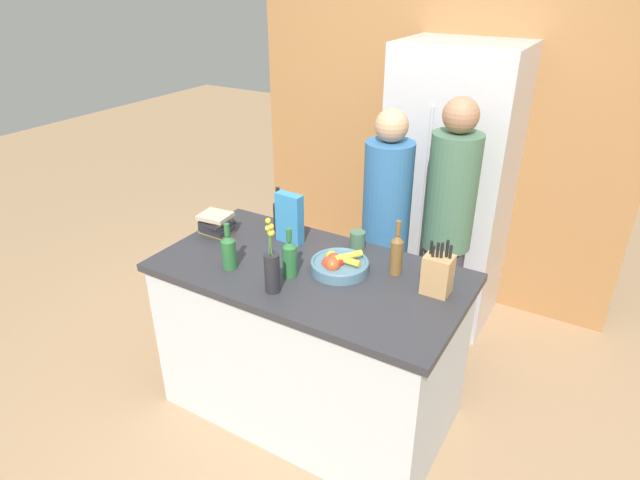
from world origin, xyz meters
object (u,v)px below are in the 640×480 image
object	(u,v)px
person_in_blue	(448,222)
knife_block	(438,274)
fruit_bowl	(338,264)
flower_vase	(272,269)
person_at_sink	(386,224)
book_stack	(216,224)
bottle_oil	(397,253)
cereal_box	(290,218)
bottle_vinegar	(290,257)
bottle_wine	(229,251)
coffee_mug	(357,240)
refrigerator	(449,190)
bottle_water	(278,214)

from	to	relation	value
person_in_blue	knife_block	bearing A→B (deg)	-80.08
fruit_bowl	knife_block	xyz separation A→B (m)	(0.49, 0.06, 0.06)
flower_vase	person_at_sink	distance (m)	0.98
fruit_bowl	person_in_blue	bearing A→B (deg)	67.51
book_stack	bottle_oil	world-z (taller)	bottle_oil
cereal_box	bottle_vinegar	distance (m)	0.37
flower_vase	person_at_sink	bearing A→B (deg)	81.39
book_stack	bottle_wine	size ratio (longest dim) A/B	0.77
flower_vase	bottle_wine	xyz separation A→B (m)	(-0.32, 0.07, -0.02)
bottle_vinegar	book_stack	bearing A→B (deg)	164.20
coffee_mug	knife_block	bearing A→B (deg)	-21.27
cereal_box	bottle_oil	size ratio (longest dim) A/B	0.99
fruit_bowl	knife_block	size ratio (longest dim) A/B	1.07
person_at_sink	person_in_blue	xyz separation A→B (m)	(0.34, 0.11, 0.05)
knife_block	flower_vase	xyz separation A→B (m)	(-0.67, -0.38, 0.02)
bottle_oil	person_at_sink	size ratio (longest dim) A/B	0.18
refrigerator	person_at_sink	size ratio (longest dim) A/B	1.18
coffee_mug	person_at_sink	world-z (taller)	person_at_sink
refrigerator	fruit_bowl	size ratio (longest dim) A/B	6.44
bottle_vinegar	bottle_wine	bearing A→B (deg)	-163.34
fruit_bowl	bottle_oil	size ratio (longest dim) A/B	1.03
bottle_water	book_stack	bearing A→B (deg)	-143.16
cereal_box	refrigerator	bearing A→B (deg)	65.07
book_stack	flower_vase	bearing A→B (deg)	-28.09
bottle_wine	person_at_sink	distance (m)	1.01
bottle_water	person_at_sink	distance (m)	0.65
refrigerator	bottle_wine	xyz separation A→B (m)	(-0.63, -1.54, 0.07)
bottle_water	fruit_bowl	bearing A→B (deg)	-23.72
flower_vase	book_stack	distance (m)	0.72
refrigerator	bottle_water	world-z (taller)	refrigerator
bottle_vinegar	cereal_box	bearing A→B (deg)	123.64
knife_block	coffee_mug	bearing A→B (deg)	158.73
flower_vase	coffee_mug	distance (m)	0.61
refrigerator	person_at_sink	xyz separation A→B (m)	(-0.17, -0.64, -0.03)
bottle_oil	bottle_vinegar	xyz separation A→B (m)	(-0.44, -0.29, -0.01)
person_in_blue	coffee_mug	bearing A→B (deg)	-129.72
fruit_bowl	bottle_vinegar	size ratio (longest dim) A/B	1.15
knife_block	refrigerator	bearing A→B (deg)	106.09
fruit_bowl	coffee_mug	xyz separation A→B (m)	(-0.03, 0.27, 0.01)
book_stack	bottle_water	distance (m)	0.36
fruit_bowl	book_stack	distance (m)	0.81
flower_vase	bottle_oil	xyz separation A→B (m)	(0.43, 0.45, -0.01)
coffee_mug	person_in_blue	bearing A→B (deg)	54.79
bottle_oil	bottle_water	distance (m)	0.78
person_at_sink	bottle_vinegar	bearing A→B (deg)	-108.53
refrigerator	knife_block	size ratio (longest dim) A/B	6.89
fruit_bowl	bottle_wine	xyz separation A→B (m)	(-0.49, -0.25, 0.06)
flower_vase	bottle_vinegar	bearing A→B (deg)	93.32
knife_block	book_stack	size ratio (longest dim) A/B	1.47
bottle_water	coffee_mug	bearing A→B (deg)	4.36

